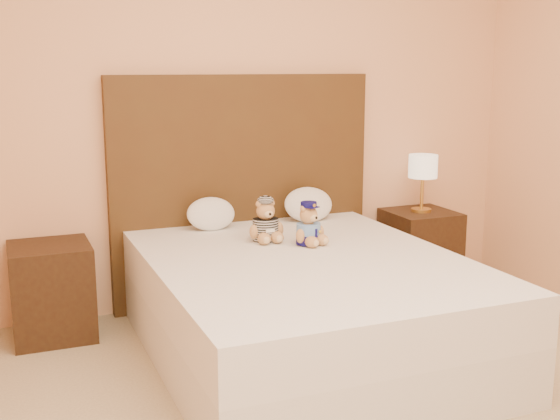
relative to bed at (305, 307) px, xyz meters
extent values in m
cube|color=#F1B183|center=(0.00, 1.05, 1.07)|extent=(4.00, 0.04, 2.70)
cube|color=white|center=(0.00, 0.00, -0.13)|extent=(1.60, 2.00, 0.30)
cube|color=white|center=(0.00, 0.00, 0.15)|extent=(1.60, 2.00, 0.25)
cube|color=#452F14|center=(0.00, 1.01, 0.47)|extent=(1.75, 0.08, 1.50)
cube|color=#332110|center=(-1.25, 0.80, 0.00)|extent=(0.45, 0.45, 0.55)
cube|color=#332110|center=(1.25, 0.80, 0.00)|extent=(0.45, 0.45, 0.55)
cylinder|color=gold|center=(1.25, 0.80, 0.28)|extent=(0.14, 0.14, 0.02)
cylinder|color=gold|center=(1.25, 0.80, 0.41)|extent=(0.02, 0.02, 0.26)
cylinder|color=beige|center=(1.25, 0.80, 0.59)|extent=(0.20, 0.20, 0.16)
ellipsoid|color=white|center=(-0.28, 0.83, 0.38)|extent=(0.31, 0.20, 0.22)
ellipsoid|color=white|center=(0.39, 0.83, 0.39)|extent=(0.34, 0.22, 0.24)
camera|label=1|loc=(-1.49, -3.29, 1.28)|focal=45.00mm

